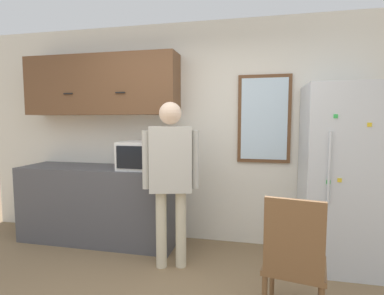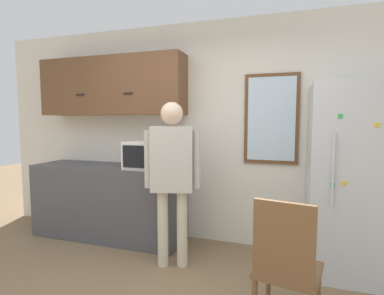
# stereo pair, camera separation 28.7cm
# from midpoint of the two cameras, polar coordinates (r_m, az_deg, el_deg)

# --- Properties ---
(back_wall) EXTENTS (6.00, 0.06, 2.70)m
(back_wall) POSITION_cam_midpoint_polar(r_m,az_deg,el_deg) (3.73, -0.69, 2.72)
(back_wall) COLOR silver
(back_wall) RESTS_ON ground_plane
(counter) EXTENTS (1.96, 0.60, 0.93)m
(counter) POSITION_cam_midpoint_polar(r_m,az_deg,el_deg) (4.03, -19.21, -10.10)
(counter) COLOR #4C4C51
(counter) RESTS_ON ground_plane
(upper_cabinets) EXTENTS (1.96, 0.37, 0.73)m
(upper_cabinets) POSITION_cam_midpoint_polar(r_m,az_deg,el_deg) (4.02, -18.91, 11.11)
(upper_cabinets) COLOR brown
(microwave) EXTENTS (0.49, 0.42, 0.33)m
(microwave) POSITION_cam_midpoint_polar(r_m,az_deg,el_deg) (3.60, -11.87, -1.50)
(microwave) COLOR white
(microwave) RESTS_ON counter
(person) EXTENTS (0.55, 0.32, 1.69)m
(person) POSITION_cam_midpoint_polar(r_m,az_deg,el_deg) (3.04, -6.80, -3.92)
(person) COLOR beige
(person) RESTS_ON ground_plane
(refrigerator) EXTENTS (0.80, 0.74, 1.87)m
(refrigerator) POSITION_cam_midpoint_polar(r_m,az_deg,el_deg) (3.37, 24.73, -5.15)
(refrigerator) COLOR silver
(refrigerator) RESTS_ON ground_plane
(chair) EXTENTS (0.51, 0.51, 0.98)m
(chair) POSITION_cam_midpoint_polar(r_m,az_deg,el_deg) (2.38, 15.48, -19.59)
(chair) COLOR brown
(chair) RESTS_ON ground_plane
(window) EXTENTS (0.61, 0.05, 1.03)m
(window) POSITION_cam_midpoint_polar(r_m,az_deg,el_deg) (3.59, 11.35, 5.34)
(window) COLOR brown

